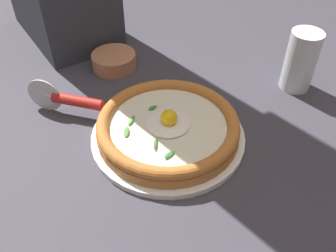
{
  "coord_description": "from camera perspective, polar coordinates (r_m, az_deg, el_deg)",
  "views": [
    {
      "loc": [
        0.08,
        0.48,
        0.49
      ],
      "look_at": [
        -0.04,
        -0.01,
        0.03
      ],
      "focal_mm": 39.54,
      "sensor_mm": 36.0,
      "label": 1
    }
  ],
  "objects": [
    {
      "name": "ground_plane",
      "position": [
        0.7,
        -3.12,
        -4.24
      ],
      "size": [
        2.4,
        2.4,
        0.03
      ],
      "primitive_type": "cube",
      "color": "#383640",
      "rests_on": "ground"
    },
    {
      "name": "pizza_plate",
      "position": [
        0.7,
        0.0,
        -1.57
      ],
      "size": [
        0.29,
        0.29,
        0.01
      ],
      "primitive_type": "cylinder",
      "color": "white",
      "rests_on": "ground"
    },
    {
      "name": "pizza",
      "position": [
        0.69,
        -0.0,
        -0.07
      ],
      "size": [
        0.27,
        0.27,
        0.05
      ],
      "color": "#B67136",
      "rests_on": "pizza_plate"
    },
    {
      "name": "side_bowl",
      "position": [
        0.9,
        -8.33,
        9.92
      ],
      "size": [
        0.1,
        0.1,
        0.04
      ],
      "primitive_type": "cylinder",
      "color": "#BA7554",
      "rests_on": "ground"
    },
    {
      "name": "pizza_cutter",
      "position": [
        0.76,
        -15.01,
        3.94
      ],
      "size": [
        0.15,
        0.09,
        0.07
      ],
      "color": "silver",
      "rests_on": "ground"
    },
    {
      "name": "drinking_glass",
      "position": [
        0.85,
        19.61,
        8.89
      ],
      "size": [
        0.07,
        0.07,
        0.13
      ],
      "color": "silver",
      "rests_on": "ground"
    }
  ]
}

